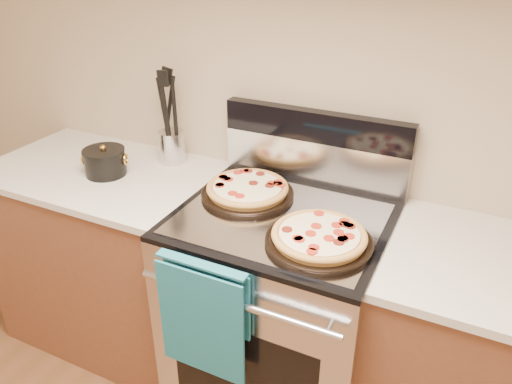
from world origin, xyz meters
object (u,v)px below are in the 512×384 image
at_px(range_body, 280,315).
at_px(saucepan, 105,163).
at_px(utensil_crock, 172,147).
at_px(pepperoni_pizza_back, 247,190).
at_px(pepperoni_pizza_front, 319,238).

distance_m(range_body, saucepan, 0.97).
bearing_deg(utensil_crock, saucepan, -127.90).
relative_size(range_body, pepperoni_pizza_back, 2.55).
height_order(pepperoni_pizza_front, saucepan, saucepan).
distance_m(pepperoni_pizza_back, saucepan, 0.65).
bearing_deg(pepperoni_pizza_back, saucepan, -174.38).
bearing_deg(pepperoni_pizza_front, saucepan, 172.44).
relative_size(pepperoni_pizza_back, pepperoni_pizza_front, 1.01).
bearing_deg(saucepan, utensil_crock, 52.10).
bearing_deg(pepperoni_pizza_back, range_body, -21.25).
distance_m(utensil_crock, saucepan, 0.30).
height_order(pepperoni_pizza_back, utensil_crock, utensil_crock).
xyz_separation_m(pepperoni_pizza_front, utensil_crock, (-0.82, 0.37, 0.03)).
bearing_deg(pepperoni_pizza_front, utensil_crock, 155.96).
xyz_separation_m(pepperoni_pizza_back, utensil_crock, (-0.46, 0.17, 0.03)).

